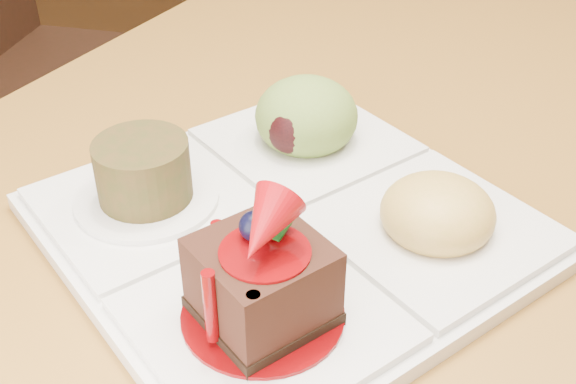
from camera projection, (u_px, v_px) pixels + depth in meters
The scene contains 3 objects.
ground at pixel (553, 375), 1.35m from camera, with size 6.00×6.00×0.00m, color #533517.
chair_left at pixel (12, 38), 1.19m from camera, with size 0.56×0.56×1.02m.
sampler_plate at pixel (292, 204), 0.48m from camera, with size 0.38×0.38×0.11m.
Camera 1 is at (0.01, -1.03, 1.06)m, focal length 45.00 mm.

